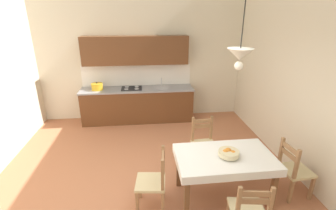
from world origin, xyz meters
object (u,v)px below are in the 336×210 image
kitchen_cabinetry (137,90)px  pendant_lamp (240,55)px  dining_chair_tv_side (153,182)px  dining_table (224,163)px  fruit_bowl (229,153)px  dining_chair_window_side (294,170)px  dining_chair_kitchen_side (204,144)px

kitchen_cabinetry → pendant_lamp: size_ratio=3.59×
kitchen_cabinetry → dining_chair_tv_side: (0.24, -3.21, -0.41)m
dining_table → fruit_bowl: size_ratio=4.85×
dining_table → dining_chair_window_side: bearing=-2.8°
kitchen_cabinetry → pendant_lamp: (1.32, -3.27, 1.39)m
pendant_lamp → dining_chair_kitchen_side: bearing=94.7°
dining_chair_kitchen_side → dining_table: bearing=-85.2°
dining_table → dining_chair_tv_side: 1.09m
dining_chair_window_side → fruit_bowl: bearing=179.0°
kitchen_cabinetry → dining_chair_kitchen_side: (1.24, -2.23, -0.41)m
dining_table → dining_chair_kitchen_side: (-0.08, 0.90, -0.18)m
dining_chair_window_side → dining_chair_kitchen_side: bearing=141.0°
dining_chair_tv_side → dining_chair_window_side: same height
kitchen_cabinetry → dining_chair_kitchen_side: size_ratio=3.11×
kitchen_cabinetry → dining_chair_kitchen_side: 2.58m
kitchen_cabinetry → dining_table: (1.31, -3.13, -0.23)m
dining_table → dining_chair_tv_side: bearing=-175.5°
dining_chair_kitchen_side → pendant_lamp: bearing=-85.3°
dining_chair_kitchen_side → pendant_lamp: 2.08m
kitchen_cabinetry → pendant_lamp: bearing=-68.0°
kitchen_cabinetry → dining_chair_tv_side: size_ratio=3.11×
kitchen_cabinetry → dining_chair_window_side: 4.02m
dining_chair_window_side → kitchen_cabinetry: bearing=127.2°
dining_chair_kitchen_side → dining_chair_window_side: bearing=-39.0°
dining_chair_kitchen_side → dining_chair_window_side: 1.52m
dining_chair_tv_side → dining_chair_kitchen_side: same height
dining_table → pendant_lamp: (0.01, -0.14, 1.62)m
dining_chair_tv_side → dining_chair_window_side: bearing=0.8°
dining_chair_kitchen_side → fruit_bowl: bearing=-83.1°
kitchen_cabinetry → dining_chair_tv_side: 3.25m
dining_chair_tv_side → fruit_bowl: bearing=2.5°
dining_chair_tv_side → dining_table: bearing=4.5°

